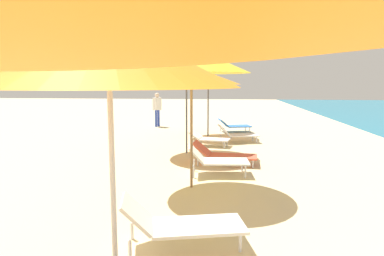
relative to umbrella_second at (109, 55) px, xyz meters
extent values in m
cylinder|color=silver|center=(0.00, 0.00, -1.26)|extent=(0.05, 0.05, 1.97)
cone|color=orange|center=(0.00, 0.00, 0.00)|extent=(2.27, 2.27, 0.55)
sphere|color=silver|center=(0.00, 0.00, 0.31)|extent=(0.06, 0.06, 0.06)
cube|color=white|center=(0.68, 1.10, -2.00)|extent=(1.26, 0.84, 0.04)
cube|color=white|center=(-0.05, 0.93, -1.80)|extent=(0.50, 0.66, 0.38)
cylinder|color=silver|center=(1.09, 1.45, -2.13)|extent=(0.04, 0.04, 0.22)
cylinder|color=silver|center=(1.20, 0.97, -2.13)|extent=(0.04, 0.04, 0.22)
cylinder|color=silver|center=(-0.18, 1.16, -2.13)|extent=(0.04, 0.04, 0.22)
cylinder|color=silver|center=(-0.07, 0.68, -2.13)|extent=(0.04, 0.04, 0.22)
cylinder|color=olive|center=(0.36, 3.39, -1.15)|extent=(0.05, 0.05, 2.18)
cone|color=yellow|center=(0.36, 3.39, 0.17)|extent=(2.19, 2.19, 0.47)
sphere|color=olive|center=(0.36, 3.39, 0.44)|extent=(0.06, 0.06, 0.06)
cube|color=white|center=(1.01, 4.35, -1.95)|extent=(1.04, 0.73, 0.04)
cube|color=white|center=(0.37, 4.30, -1.77)|extent=(0.37, 0.68, 0.34)
cylinder|color=silver|center=(1.38, 4.66, -2.11)|extent=(0.04, 0.04, 0.27)
cylinder|color=silver|center=(1.42, 4.10, -2.11)|extent=(0.04, 0.04, 0.27)
cylinder|color=silver|center=(0.29, 4.58, -2.11)|extent=(0.04, 0.04, 0.27)
cylinder|color=silver|center=(0.33, 4.02, -2.11)|extent=(0.04, 0.04, 0.27)
cylinder|color=#4C4C51|center=(-0.12, 6.54, -1.04)|extent=(0.05, 0.05, 2.40)
cone|color=orange|center=(-0.12, 6.54, 0.38)|extent=(2.36, 2.36, 0.45)
sphere|color=#4C4C51|center=(-0.12, 6.54, 0.64)|extent=(0.06, 0.06, 0.06)
cube|color=white|center=(0.64, 7.59, -2.02)|extent=(1.00, 0.73, 0.04)
cube|color=white|center=(0.03, 7.70, -1.90)|extent=(0.45, 0.62, 0.24)
cylinder|color=silver|center=(1.04, 7.75, -2.14)|extent=(0.04, 0.04, 0.20)
cylinder|color=silver|center=(0.95, 7.29, -2.14)|extent=(0.04, 0.04, 0.20)
cylinder|color=silver|center=(0.07, 7.93, -2.14)|extent=(0.04, 0.04, 0.20)
cylinder|color=silver|center=(-0.02, 7.47, -2.14)|extent=(0.04, 0.04, 0.20)
cube|color=#D8593F|center=(1.18, 5.27, -2.03)|extent=(1.21, 0.69, 0.04)
cube|color=#D8593F|center=(0.40, 5.33, -1.86)|extent=(0.46, 0.64, 0.34)
cylinder|color=silver|center=(1.68, 5.49, -2.15)|extent=(0.04, 0.04, 0.19)
cylinder|color=silver|center=(1.65, 4.98, -2.15)|extent=(0.04, 0.04, 0.19)
cylinder|color=silver|center=(0.37, 5.59, -2.15)|extent=(0.04, 0.04, 0.19)
cylinder|color=silver|center=(0.33, 5.08, -2.15)|extent=(0.04, 0.04, 0.19)
cylinder|color=#4C4C51|center=(0.32, 9.59, -1.28)|extent=(0.05, 0.05, 1.93)
cone|color=orange|center=(0.32, 9.59, -0.09)|extent=(2.37, 2.37, 0.44)
sphere|color=#4C4C51|center=(0.32, 9.59, 0.16)|extent=(0.06, 0.06, 0.06)
cube|color=blue|center=(1.49, 10.84, -2.01)|extent=(1.10, 0.90, 0.04)
cube|color=blue|center=(0.87, 10.69, -1.85)|extent=(0.49, 0.75, 0.30)
cylinder|color=silver|center=(1.79, 11.22, -2.13)|extent=(0.04, 0.04, 0.22)
cylinder|color=silver|center=(1.93, 10.65, -2.13)|extent=(0.04, 0.04, 0.22)
cylinder|color=silver|center=(0.77, 10.98, -2.13)|extent=(0.04, 0.04, 0.22)
cylinder|color=silver|center=(0.91, 10.40, -2.13)|extent=(0.04, 0.04, 0.22)
cube|color=white|center=(1.57, 8.40, -1.99)|extent=(1.11, 0.76, 0.04)
cube|color=white|center=(0.93, 8.26, -1.82)|extent=(0.44, 0.62, 0.34)
cylinder|color=silver|center=(1.91, 8.71, -2.13)|extent=(0.04, 0.04, 0.23)
cylinder|color=silver|center=(2.01, 8.26, -2.13)|extent=(0.04, 0.04, 0.23)
cylinder|color=silver|center=(0.83, 8.47, -2.13)|extent=(0.04, 0.04, 0.23)
cylinder|color=silver|center=(0.92, 8.02, -2.13)|extent=(0.04, 0.04, 0.23)
cylinder|color=#334CB2|center=(-2.19, 12.05, -1.86)|extent=(0.11, 0.11, 0.76)
cylinder|color=#334CB2|center=(-2.10, 12.20, -1.86)|extent=(0.11, 0.11, 0.76)
cube|color=silver|center=(-2.14, 12.13, -1.20)|extent=(0.37, 0.42, 0.57)
sphere|color=beige|center=(-2.14, 12.13, -0.81)|extent=(0.21, 0.21, 0.21)
camera|label=1|loc=(1.02, -2.84, -0.23)|focal=31.37mm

